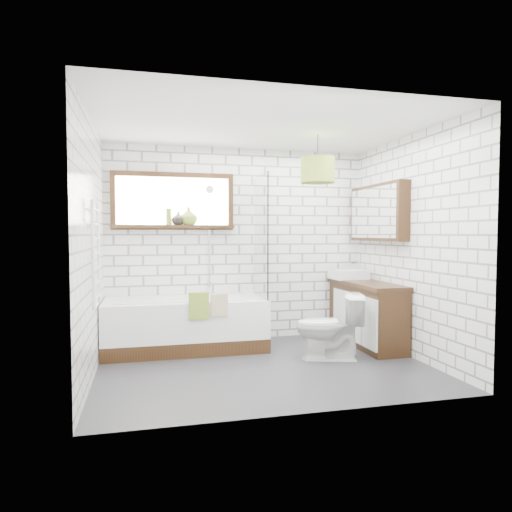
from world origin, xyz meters
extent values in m
cube|color=#27272B|center=(0.00, 0.00, -0.01)|extent=(3.40, 2.60, 0.01)
cube|color=white|center=(0.00, 0.00, 2.50)|extent=(3.40, 2.60, 0.01)
cube|color=white|center=(0.00, 1.30, 1.25)|extent=(3.40, 0.01, 2.50)
cube|color=white|center=(0.00, -1.30, 1.25)|extent=(3.40, 0.01, 2.50)
cube|color=white|center=(-1.70, 0.00, 1.25)|extent=(0.01, 2.60, 2.50)
cube|color=white|center=(1.70, 0.00, 1.25)|extent=(0.01, 2.60, 2.50)
cube|color=black|center=(-0.85, 1.26, 1.80)|extent=(1.52, 0.16, 0.68)
cube|color=white|center=(-1.66, 0.00, 1.20)|extent=(0.06, 0.52, 1.00)
cube|color=black|center=(1.62, 0.60, 1.65)|extent=(0.16, 1.20, 0.70)
cylinder|color=silver|center=(-0.40, 1.26, 1.35)|extent=(0.02, 0.02, 1.30)
cube|color=white|center=(-0.74, 0.88, 0.31)|extent=(1.89, 0.83, 0.61)
cube|color=white|center=(0.18, 0.88, 1.36)|extent=(0.02, 0.72, 1.50)
cube|color=olive|center=(-0.63, 0.47, 0.59)|extent=(0.22, 0.06, 0.30)
cube|color=tan|center=(-0.40, 0.47, 0.59)|extent=(0.19, 0.05, 0.25)
cube|color=black|center=(1.48, 0.60, 0.39)|extent=(0.44, 1.38, 0.79)
cube|color=white|center=(1.42, 0.99, 0.85)|extent=(0.43, 0.38, 0.13)
cylinder|color=silver|center=(1.58, 0.99, 0.92)|extent=(0.04, 0.04, 0.17)
imported|color=white|center=(0.76, 0.08, 0.36)|extent=(0.59, 0.80, 0.73)
imported|color=olive|center=(-0.66, 1.23, 1.59)|extent=(0.26, 0.26, 0.23)
imported|color=black|center=(-0.79, 1.23, 1.56)|extent=(0.17, 0.17, 0.17)
cylinder|color=olive|center=(-0.91, 1.23, 1.58)|extent=(0.09, 0.09, 0.21)
cylinder|color=olive|center=(0.68, 0.25, 2.10)|extent=(0.38, 0.38, 0.28)
camera|label=1|loc=(-1.21, -4.57, 1.39)|focal=32.00mm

